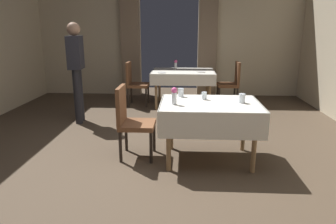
# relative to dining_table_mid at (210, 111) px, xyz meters

# --- Properties ---
(ground) EXTENTS (10.08, 10.08, 0.00)m
(ground) POSITION_rel_dining_table_mid_xyz_m (-0.72, -0.21, -0.64)
(ground) COLOR #4C3D2D
(wall_back) EXTENTS (6.40, 0.27, 3.00)m
(wall_back) POSITION_rel_dining_table_mid_xyz_m (-0.72, 3.97, 0.88)
(wall_back) COLOR beige
(wall_back) RESTS_ON ground
(dining_table_mid) EXTENTS (1.22, 0.91, 0.75)m
(dining_table_mid) POSITION_rel_dining_table_mid_xyz_m (0.00, 0.00, 0.00)
(dining_table_mid) COLOR olive
(dining_table_mid) RESTS_ON ground
(dining_table_far) EXTENTS (1.31, 1.03, 0.75)m
(dining_table_far) POSITION_rel_dining_table_mid_xyz_m (-0.36, 2.83, 0.02)
(dining_table_far) COLOR olive
(dining_table_far) RESTS_ON ground
(chair_mid_left) EXTENTS (0.45, 0.44, 0.93)m
(chair_mid_left) POSITION_rel_dining_table_mid_xyz_m (-0.99, 0.04, -0.13)
(chair_mid_left) COLOR black
(chair_mid_left) RESTS_ON ground
(chair_far_right) EXTENTS (0.44, 0.44, 0.93)m
(chair_far_right) POSITION_rel_dining_table_mid_xyz_m (0.68, 2.95, -0.13)
(chair_far_right) COLOR black
(chair_far_right) RESTS_ON ground
(chair_far_left) EXTENTS (0.44, 0.44, 0.93)m
(chair_far_left) POSITION_rel_dining_table_mid_xyz_m (-1.40, 2.81, -0.13)
(chair_far_left) COLOR black
(chair_far_left) RESTS_ON ground
(flower_vase_mid) EXTENTS (0.07, 0.07, 0.21)m
(flower_vase_mid) POSITION_rel_dining_table_mid_xyz_m (-0.44, -0.12, 0.22)
(flower_vase_mid) COLOR silver
(flower_vase_mid) RESTS_ON dining_table_mid
(glass_mid_b) EXTENTS (0.07, 0.07, 0.10)m
(glass_mid_b) POSITION_rel_dining_table_mid_xyz_m (-0.07, 0.17, 0.16)
(glass_mid_b) COLOR silver
(glass_mid_b) RESTS_ON dining_table_mid
(glass_mid_c) EXTENTS (0.08, 0.08, 0.11)m
(glass_mid_c) POSITION_rel_dining_table_mid_xyz_m (0.38, 0.01, 0.17)
(glass_mid_c) COLOR silver
(glass_mid_c) RESTS_ON dining_table_mid
(glass_mid_d) EXTENTS (0.08, 0.08, 0.11)m
(glass_mid_d) POSITION_rel_dining_table_mid_xyz_m (-0.36, 0.31, 0.17)
(glass_mid_d) COLOR silver
(glass_mid_d) RESTS_ON dining_table_mid
(flower_vase_far) EXTENTS (0.07, 0.07, 0.21)m
(flower_vase_far) POSITION_rel_dining_table_mid_xyz_m (-0.53, 3.08, 0.22)
(flower_vase_far) COLOR silver
(flower_vase_far) RESTS_ON dining_table_far
(plate_far_b) EXTENTS (0.20, 0.20, 0.01)m
(plate_far_b) POSITION_rel_dining_table_mid_xyz_m (0.00, 2.64, 0.11)
(plate_far_b) COLOR white
(plate_far_b) RESTS_ON dining_table_far
(plate_far_c) EXTENTS (0.18, 0.18, 0.01)m
(plate_far_c) POSITION_rel_dining_table_mid_xyz_m (-0.79, 2.50, 0.11)
(plate_far_c) COLOR white
(plate_far_c) RESTS_ON dining_table_far
(person_waiter_by_doorway) EXTENTS (0.26, 0.38, 1.72)m
(person_waiter_by_doorway) POSITION_rel_dining_table_mid_xyz_m (-2.18, 1.51, 0.38)
(person_waiter_by_doorway) COLOR black
(person_waiter_by_doorway) RESTS_ON ground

